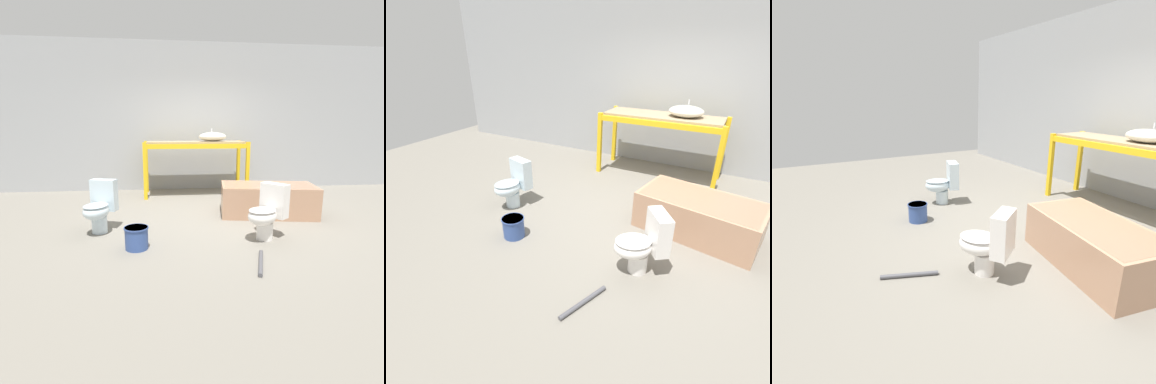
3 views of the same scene
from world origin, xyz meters
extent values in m
plane|color=slate|center=(0.00, 0.00, 0.00)|extent=(12.00, 12.00, 0.00)
cube|color=#9EA0A3|center=(0.00, 2.26, 1.60)|extent=(10.80, 0.08, 3.20)
cube|color=yellow|center=(-1.20, 1.22, 0.56)|extent=(0.07, 0.07, 1.12)
cube|color=yellow|center=(0.84, 1.22, 0.56)|extent=(0.07, 0.07, 1.12)
cube|color=yellow|center=(-1.20, 1.93, 0.56)|extent=(0.07, 0.07, 1.12)
cube|color=yellow|center=(0.84, 1.93, 0.56)|extent=(0.07, 0.07, 1.12)
cube|color=yellow|center=(-0.18, 1.22, 1.04)|extent=(2.04, 0.06, 0.09)
cube|color=yellow|center=(-0.18, 1.93, 1.04)|extent=(2.04, 0.06, 0.09)
cube|color=#998466|center=(-0.18, 1.58, 1.10)|extent=(1.97, 0.65, 0.04)
ellipsoid|color=silver|center=(0.19, 1.58, 1.21)|extent=(0.57, 0.46, 0.19)
cylinder|color=silver|center=(0.19, 1.71, 1.34)|extent=(0.02, 0.02, 0.08)
cube|color=tan|center=(0.80, -0.06, 0.25)|extent=(1.58, 1.01, 0.49)
cube|color=#977056|center=(0.80, -0.06, 0.39)|extent=(1.49, 0.92, 0.21)
cylinder|color=silver|center=(-1.74, -0.66, 0.11)|extent=(0.21, 0.21, 0.22)
ellipsoid|color=silver|center=(-1.76, -0.72, 0.32)|extent=(0.42, 0.47, 0.22)
ellipsoid|color=#9FAFB7|center=(-1.76, -0.72, 0.39)|extent=(0.40, 0.45, 0.03)
cube|color=silver|center=(-1.69, -0.48, 0.48)|extent=(0.37, 0.24, 0.43)
cylinder|color=white|center=(0.38, -1.14, 0.11)|extent=(0.21, 0.21, 0.22)
ellipsoid|color=white|center=(0.32, -1.18, 0.32)|extent=(0.51, 0.50, 0.22)
ellipsoid|color=beige|center=(0.32, -1.18, 0.39)|extent=(0.49, 0.47, 0.03)
cube|color=white|center=(0.53, -1.03, 0.48)|extent=(0.33, 0.37, 0.43)
cylinder|color=#334C8C|center=(-1.21, -1.28, 0.13)|extent=(0.27, 0.27, 0.26)
cylinder|color=#334C8C|center=(-1.21, -1.28, 0.25)|extent=(0.29, 0.29, 0.02)
cylinder|color=#4C4C51|center=(0.09, -1.84, 0.02)|extent=(0.23, 0.56, 0.04)
camera|label=1|loc=(-0.93, -4.61, 1.38)|focal=28.00mm
camera|label=2|loc=(1.05, -3.67, 2.21)|focal=28.00mm
camera|label=3|loc=(2.64, -2.59, 1.74)|focal=28.00mm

